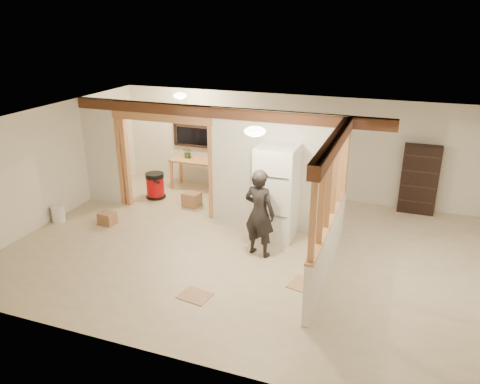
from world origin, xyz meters
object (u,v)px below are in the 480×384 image
at_px(bookshelf, 419,180).
at_px(woman, 259,213).
at_px(shop_vac, 155,185).
at_px(work_table, 196,174).
at_px(refrigerator, 276,192).

bearing_deg(bookshelf, woman, -131.24).
bearing_deg(woman, bookshelf, -118.10).
xyz_separation_m(woman, bookshelf, (2.76, 3.15, -0.05)).
xyz_separation_m(shop_vac, bookshelf, (6.08, 1.25, 0.47)).
distance_m(work_table, bookshelf, 5.43).
relative_size(woman, bookshelf, 1.06).
distance_m(work_table, shop_vac, 1.16).
bearing_deg(refrigerator, bookshelf, 40.39).
distance_m(woman, shop_vac, 3.86).
relative_size(refrigerator, woman, 1.12).
distance_m(refrigerator, shop_vac, 3.60).
height_order(refrigerator, shop_vac, refrigerator).
height_order(refrigerator, work_table, refrigerator).
distance_m(refrigerator, work_table, 3.41).
bearing_deg(shop_vac, refrigerator, -17.10).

